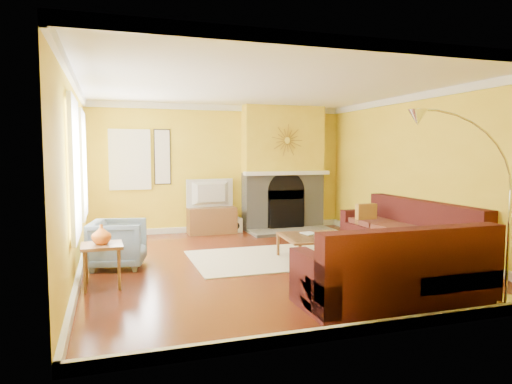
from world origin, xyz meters
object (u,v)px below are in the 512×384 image
object	(u,v)px
sectional_sofa	(363,238)
coffee_table	(315,248)
side_table	(102,266)
arc_lamp	(468,212)
media_console	(212,220)
armchair	(118,244)

from	to	relation	value
sectional_sofa	coffee_table	xyz separation A→B (m)	(-0.45, 0.66, -0.25)
side_table	arc_lamp	bearing A→B (deg)	-28.50
media_console	armchair	world-z (taller)	armchair
armchair	side_table	bearing A→B (deg)	179.17
armchair	side_table	size ratio (longest dim) A/B	1.41
armchair	sectional_sofa	bearing A→B (deg)	-97.47
coffee_table	armchair	size ratio (longest dim) A/B	1.29
media_console	arc_lamp	world-z (taller)	arc_lamp
media_console	arc_lamp	bearing A→B (deg)	-73.22
sectional_sofa	media_console	world-z (taller)	sectional_sofa
coffee_table	side_table	distance (m)	3.20
coffee_table	media_console	size ratio (longest dim) A/B	1.00
sectional_sofa	armchair	size ratio (longest dim) A/B	4.87
coffee_table	armchair	bearing A→B (deg)	170.52
media_console	side_table	xyz separation A→B (m)	(-2.14, -3.34, 0.00)
sectional_sofa	coffee_table	world-z (taller)	sectional_sofa
media_console	coffee_table	bearing A→B (deg)	-70.22
sectional_sofa	arc_lamp	size ratio (longest dim) A/B	1.79
coffee_table	side_table	size ratio (longest dim) A/B	1.82
armchair	arc_lamp	xyz separation A→B (m)	(3.55, -3.02, 0.71)
sectional_sofa	armchair	xyz separation A→B (m)	(-3.40, 1.15, -0.10)
media_console	armchair	bearing A→B (deg)	-129.19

